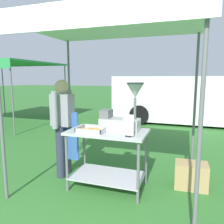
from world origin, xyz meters
TOP-DOWN VIEW (x-y plane):
  - ground_plane at (0.00, 6.00)m, footprint 70.00×70.00m
  - stall_canopy at (-0.01, 1.49)m, footprint 2.61×1.99m
  - donut_cart at (-0.01, 1.39)m, footprint 1.15×0.68m
  - donut_tray at (-0.20, 1.25)m, footprint 0.39×0.32m
  - donut_fryer at (0.19, 1.45)m, footprint 0.62×0.28m
  - menu_sign at (0.36, 1.16)m, footprint 0.13×0.05m
  - vendor at (-0.85, 1.56)m, footprint 0.45×0.53m
  - supply_crate at (1.18, 1.77)m, footprint 0.48×0.33m
  - van_white at (1.20, 6.97)m, footprint 5.46×2.14m
  - neighbour_tent at (-5.19, 4.80)m, footprint 3.38×3.09m

SIDE VIEW (x-z plane):
  - ground_plane at x=0.00m, z-range 0.00..0.00m
  - supply_crate at x=1.18m, z-range 0.00..0.38m
  - donut_cart at x=-0.01m, z-range 0.18..1.05m
  - van_white at x=1.20m, z-range 0.03..1.72m
  - donut_tray at x=-0.20m, z-range 0.86..0.93m
  - vendor at x=-0.85m, z-range 0.10..1.71m
  - menu_sign at x=0.36m, z-range 0.86..1.15m
  - donut_fryer at x=0.19m, z-range 0.76..1.45m
  - neighbour_tent at x=-5.19m, z-range 1.02..3.20m
  - stall_canopy at x=-0.01m, z-range 1.10..3.51m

